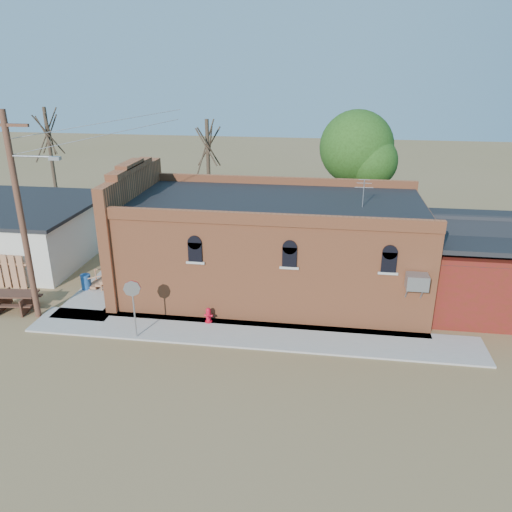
# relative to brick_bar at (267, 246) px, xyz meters

# --- Properties ---
(ground) EXTENTS (120.00, 120.00, 0.00)m
(ground) POSITION_rel_brick_bar_xyz_m (-1.64, -5.49, -2.34)
(ground) COLOR olive
(ground) RESTS_ON ground
(sidewalk_south) EXTENTS (19.00, 2.20, 0.08)m
(sidewalk_south) POSITION_rel_brick_bar_xyz_m (-0.14, -4.59, -2.30)
(sidewalk_south) COLOR #9E9991
(sidewalk_south) RESTS_ON ground
(sidewalk_west) EXTENTS (2.60, 10.00, 0.08)m
(sidewalk_west) POSITION_rel_brick_bar_xyz_m (-7.94, 0.51, -2.30)
(sidewalk_west) COLOR #9E9991
(sidewalk_west) RESTS_ON ground
(brick_bar) EXTENTS (16.40, 7.97, 6.30)m
(brick_bar) POSITION_rel_brick_bar_xyz_m (0.00, 0.00, 0.00)
(brick_bar) COLOR #BE633A
(brick_bar) RESTS_ON ground
(red_shed) EXTENTS (5.40, 6.40, 4.30)m
(red_shed) POSITION_rel_brick_bar_xyz_m (9.86, 0.01, -0.07)
(red_shed) COLOR #58210F
(red_shed) RESTS_ON ground
(utility_pole) EXTENTS (3.12, 0.26, 9.00)m
(utility_pole) POSITION_rel_brick_bar_xyz_m (-9.79, -4.29, 2.43)
(utility_pole) COLOR #46281C
(utility_pole) RESTS_ON ground
(tree_bare_near) EXTENTS (2.80, 2.80, 7.65)m
(tree_bare_near) POSITION_rel_brick_bar_xyz_m (-4.64, 7.51, 3.62)
(tree_bare_near) COLOR #4C3B2B
(tree_bare_near) RESTS_ON ground
(tree_bare_far) EXTENTS (2.80, 2.80, 8.16)m
(tree_bare_far) POSITION_rel_brick_bar_xyz_m (-15.64, 8.51, 4.02)
(tree_bare_far) COLOR #4C3B2B
(tree_bare_far) RESTS_ON ground
(tree_leafy) EXTENTS (4.40, 4.40, 8.15)m
(tree_leafy) POSITION_rel_brick_bar_xyz_m (4.36, 8.01, 3.59)
(tree_leafy) COLOR #4C3B2B
(tree_leafy) RESTS_ON ground
(fire_hydrant) EXTENTS (0.38, 0.34, 0.69)m
(fire_hydrant) POSITION_rel_brick_bar_xyz_m (-2.08, -3.87, -1.92)
(fire_hydrant) COLOR red
(fire_hydrant) RESTS_ON sidewalk_south
(stop_sign) EXTENTS (0.67, 0.27, 2.53)m
(stop_sign) POSITION_rel_brick_bar_xyz_m (-4.75, -5.49, -0.32)
(stop_sign) COLOR #929398
(stop_sign) RESTS_ON sidewalk_south
(trash_barrel) EXTENTS (0.52, 0.52, 0.75)m
(trash_barrel) POSITION_rel_brick_bar_xyz_m (-8.94, -1.37, -1.88)
(trash_barrel) COLOR navy
(trash_barrel) RESTS_ON sidewalk_west
(picnic_table) EXTENTS (2.19, 1.74, 0.84)m
(picnic_table) POSITION_rel_brick_bar_xyz_m (-11.18, -3.85, -1.79)
(picnic_table) COLOR #49291D
(picnic_table) RESTS_ON ground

